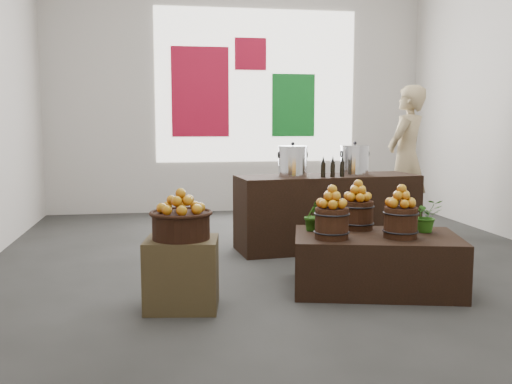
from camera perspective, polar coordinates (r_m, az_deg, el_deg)
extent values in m
plane|color=#32312F|center=(5.92, 2.74, -6.99)|extent=(7.00, 7.00, 0.00)
cube|color=beige|center=(9.21, -1.83, 10.54)|extent=(6.00, 0.04, 4.00)
cube|color=white|center=(9.24, 0.06, 10.54)|extent=(3.20, 0.02, 2.40)
cube|color=maroon|center=(9.12, -5.60, 9.92)|extent=(0.90, 0.04, 1.40)
cube|color=#10681F|center=(9.33, 3.75, 8.64)|extent=(0.70, 0.04, 1.00)
cube|color=maroon|center=(9.26, -0.56, 13.64)|extent=(0.50, 0.04, 0.50)
cube|color=brown|center=(4.46, -7.42, -8.09)|extent=(0.61, 0.52, 0.55)
cylinder|color=black|center=(4.38, -7.50, -3.38)|extent=(0.44, 0.44, 0.20)
cube|color=black|center=(5.03, 11.89, -6.87)|extent=(1.54, 1.15, 0.48)
cylinder|color=#35190E|center=(4.73, 7.58, -3.13)|extent=(0.28, 0.28, 0.25)
cylinder|color=#35190E|center=(4.88, 14.26, -2.98)|extent=(0.28, 0.28, 0.25)
cylinder|color=#35190E|center=(5.19, 10.13, -2.28)|extent=(0.28, 0.28, 0.25)
imported|color=#225512|center=(5.18, 16.64, -2.27)|extent=(0.27, 0.24, 0.29)
imported|color=#225512|center=(5.05, 5.70, -2.30)|extent=(0.18, 0.16, 0.28)
cube|color=black|center=(6.51, 7.13, -1.99)|extent=(2.10, 0.86, 0.84)
cylinder|color=silver|center=(6.30, 3.69, 3.02)|extent=(0.32, 0.32, 0.32)
cylinder|color=silver|center=(6.58, 9.83, 3.10)|extent=(0.32, 0.32, 0.32)
imported|color=tan|center=(7.77, 14.80, 3.26)|extent=(0.82, 0.81, 1.91)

